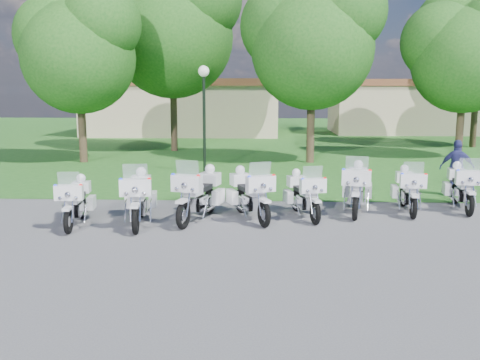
{
  "coord_description": "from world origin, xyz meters",
  "views": [
    {
      "loc": [
        0.02,
        -12.79,
        3.31
      ],
      "look_at": [
        -0.6,
        1.2,
        0.95
      ],
      "focal_mm": 40.0,
      "sensor_mm": 36.0,
      "label": 1
    }
  ],
  "objects_px": {
    "motorcycle_3": "(250,193)",
    "motorcycle_6": "(408,189)",
    "motorcycle_0": "(76,201)",
    "motorcycle_2": "(199,193)",
    "motorcycle_5": "(357,187)",
    "lamp_post": "(204,93)",
    "bystander_c": "(457,168)",
    "motorcycle_1": "(139,197)",
    "motorcycle_4": "(304,194)",
    "motorcycle_7": "(462,186)"
  },
  "relations": [
    {
      "from": "motorcycle_1",
      "to": "bystander_c",
      "type": "height_order",
      "value": "bystander_c"
    },
    {
      "from": "motorcycle_2",
      "to": "bystander_c",
      "type": "distance_m",
      "value": 8.48
    },
    {
      "from": "motorcycle_2",
      "to": "motorcycle_7",
      "type": "height_order",
      "value": "motorcycle_2"
    },
    {
      "from": "motorcycle_0",
      "to": "motorcycle_1",
      "type": "bearing_deg",
      "value": 178.64
    },
    {
      "from": "motorcycle_0",
      "to": "motorcycle_3",
      "type": "distance_m",
      "value": 4.36
    },
    {
      "from": "motorcycle_7",
      "to": "bystander_c",
      "type": "height_order",
      "value": "bystander_c"
    },
    {
      "from": "motorcycle_0",
      "to": "bystander_c",
      "type": "relative_size",
      "value": 1.21
    },
    {
      "from": "motorcycle_7",
      "to": "lamp_post",
      "type": "bearing_deg",
      "value": -31.42
    },
    {
      "from": "motorcycle_1",
      "to": "motorcycle_7",
      "type": "distance_m",
      "value": 8.91
    },
    {
      "from": "motorcycle_6",
      "to": "lamp_post",
      "type": "xyz_separation_m",
      "value": [
        -6.35,
        6.66,
        2.59
      ]
    },
    {
      "from": "motorcycle_1",
      "to": "motorcycle_7",
      "type": "bearing_deg",
      "value": -174.37
    },
    {
      "from": "motorcycle_2",
      "to": "motorcycle_4",
      "type": "xyz_separation_m",
      "value": [
        2.71,
        0.46,
        -0.08
      ]
    },
    {
      "from": "motorcycle_0",
      "to": "motorcycle_5",
      "type": "height_order",
      "value": "motorcycle_5"
    },
    {
      "from": "motorcycle_6",
      "to": "lamp_post",
      "type": "relative_size",
      "value": 0.52
    },
    {
      "from": "motorcycle_4",
      "to": "motorcycle_7",
      "type": "relative_size",
      "value": 0.93
    },
    {
      "from": "motorcycle_2",
      "to": "motorcycle_6",
      "type": "height_order",
      "value": "motorcycle_2"
    },
    {
      "from": "motorcycle_0",
      "to": "motorcycle_2",
      "type": "xyz_separation_m",
      "value": [
        2.99,
        0.65,
        0.09
      ]
    },
    {
      "from": "motorcycle_5",
      "to": "motorcycle_4",
      "type": "bearing_deg",
      "value": 33.65
    },
    {
      "from": "motorcycle_4",
      "to": "motorcycle_6",
      "type": "xyz_separation_m",
      "value": [
        2.91,
        0.74,
        0.01
      ]
    },
    {
      "from": "bystander_c",
      "to": "motorcycle_5",
      "type": "bearing_deg",
      "value": 45.8
    },
    {
      "from": "motorcycle_7",
      "to": "motorcycle_3",
      "type": "bearing_deg",
      "value": 20.28
    },
    {
      "from": "motorcycle_2",
      "to": "motorcycle_5",
      "type": "distance_m",
      "value": 4.34
    },
    {
      "from": "motorcycle_6",
      "to": "bystander_c",
      "type": "distance_m",
      "value": 3.12
    },
    {
      "from": "motorcycle_1",
      "to": "motorcycle_0",
      "type": "bearing_deg",
      "value": -2.23
    },
    {
      "from": "motorcycle_3",
      "to": "motorcycle_6",
      "type": "relative_size",
      "value": 1.02
    },
    {
      "from": "motorcycle_4",
      "to": "motorcycle_7",
      "type": "xyz_separation_m",
      "value": [
        4.5,
        1.13,
        0.04
      ]
    },
    {
      "from": "motorcycle_3",
      "to": "motorcycle_5",
      "type": "bearing_deg",
      "value": 174.8
    },
    {
      "from": "motorcycle_5",
      "to": "bystander_c",
      "type": "xyz_separation_m",
      "value": [
        3.53,
        2.42,
        0.2
      ]
    },
    {
      "from": "motorcycle_0",
      "to": "motorcycle_3",
      "type": "xyz_separation_m",
      "value": [
        4.28,
        0.83,
        0.06
      ]
    },
    {
      "from": "motorcycle_3",
      "to": "bystander_c",
      "type": "xyz_separation_m",
      "value": [
        6.44,
        3.31,
        0.22
      ]
    },
    {
      "from": "motorcycle_4",
      "to": "lamp_post",
      "type": "relative_size",
      "value": 0.5
    },
    {
      "from": "motorcycle_2",
      "to": "motorcycle_6",
      "type": "xyz_separation_m",
      "value": [
        5.62,
        1.21,
        -0.07
      ]
    },
    {
      "from": "motorcycle_0",
      "to": "motorcycle_6",
      "type": "distance_m",
      "value": 8.81
    },
    {
      "from": "motorcycle_0",
      "to": "bystander_c",
      "type": "height_order",
      "value": "bystander_c"
    },
    {
      "from": "motorcycle_1",
      "to": "lamp_post",
      "type": "height_order",
      "value": "lamp_post"
    },
    {
      "from": "motorcycle_4",
      "to": "bystander_c",
      "type": "distance_m",
      "value": 5.87
    },
    {
      "from": "motorcycle_1",
      "to": "motorcycle_4",
      "type": "bearing_deg",
      "value": -174.9
    },
    {
      "from": "motorcycle_1",
      "to": "motorcycle_6",
      "type": "relative_size",
      "value": 1.1
    },
    {
      "from": "motorcycle_5",
      "to": "motorcycle_6",
      "type": "bearing_deg",
      "value": -163.17
    },
    {
      "from": "motorcycle_3",
      "to": "lamp_post",
      "type": "relative_size",
      "value": 0.52
    },
    {
      "from": "motorcycle_0",
      "to": "motorcycle_6",
      "type": "relative_size",
      "value": 0.97
    },
    {
      "from": "motorcycle_5",
      "to": "motorcycle_6",
      "type": "distance_m",
      "value": 1.42
    },
    {
      "from": "motorcycle_3",
      "to": "motorcycle_4",
      "type": "distance_m",
      "value": 1.45
    },
    {
      "from": "motorcycle_0",
      "to": "motorcycle_2",
      "type": "height_order",
      "value": "motorcycle_2"
    },
    {
      "from": "motorcycle_1",
      "to": "motorcycle_7",
      "type": "height_order",
      "value": "motorcycle_1"
    },
    {
      "from": "motorcycle_1",
      "to": "motorcycle_2",
      "type": "distance_m",
      "value": 1.53
    },
    {
      "from": "motorcycle_5",
      "to": "lamp_post",
      "type": "bearing_deg",
      "value": -42.62
    },
    {
      "from": "lamp_post",
      "to": "bystander_c",
      "type": "relative_size",
      "value": 2.41
    },
    {
      "from": "motorcycle_7",
      "to": "bystander_c",
      "type": "xyz_separation_m",
      "value": [
        0.52,
        1.91,
        0.24
      ]
    },
    {
      "from": "motorcycle_2",
      "to": "motorcycle_3",
      "type": "xyz_separation_m",
      "value": [
        1.29,
        0.18,
        -0.02
      ]
    }
  ]
}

